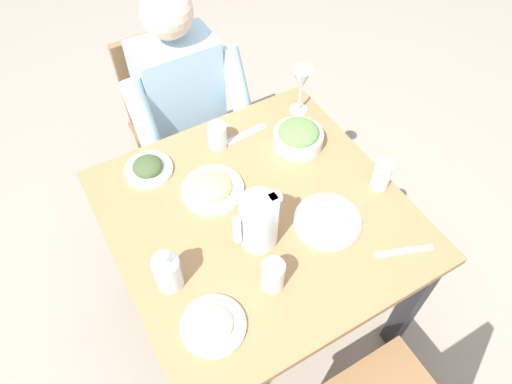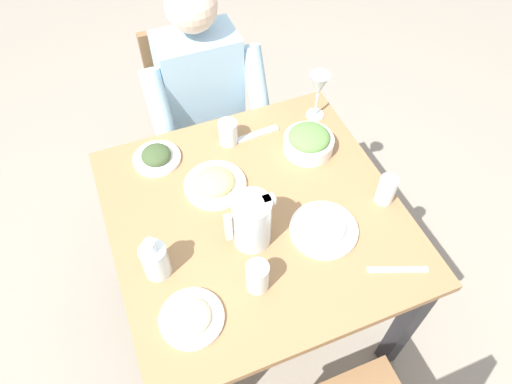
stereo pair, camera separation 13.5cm
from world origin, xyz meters
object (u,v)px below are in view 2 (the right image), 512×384
at_px(plate_yoghurt, 324,228).
at_px(plate_fries, 215,183).
at_px(water_pitcher, 251,221).
at_px(salad_bowl, 309,141).
at_px(water_glass_far_left, 386,190).
at_px(oil_carafe, 156,261).
at_px(diner_near, 209,114).
at_px(water_glass_near_right, 258,277).
at_px(plate_beans, 192,317).
at_px(wine_glass, 319,87).
at_px(dining_table, 256,231).
at_px(water_glass_center, 228,132).
at_px(plate_dolmas, 156,156).
at_px(chair_near, 198,110).

height_order(plate_yoghurt, plate_fries, same).
bearing_deg(water_pitcher, salad_bowl, -139.49).
relative_size(water_glass_far_left, oil_carafe, 0.65).
relative_size(diner_near, salad_bowl, 6.42).
bearing_deg(water_glass_near_right, diner_near, -97.86).
bearing_deg(water_pitcher, water_glass_near_right, 74.70).
relative_size(plate_beans, wine_glass, 0.94).
bearing_deg(salad_bowl, dining_table, 34.80).
bearing_deg(water_glass_far_left, water_glass_center, -48.71).
height_order(dining_table, diner_near, diner_near).
relative_size(plate_dolmas, oil_carafe, 1.04).
height_order(salad_bowl, water_glass_center, water_glass_center).
distance_m(plate_fries, oil_carafe, 0.36).
xyz_separation_m(dining_table, water_pitcher, (0.05, 0.09, 0.21)).
xyz_separation_m(water_glass_far_left, wine_glass, (0.03, -0.46, 0.09)).
xyz_separation_m(water_pitcher, wine_glass, (-0.44, -0.44, 0.05)).
bearing_deg(salad_bowl, water_glass_far_left, 114.09).
height_order(diner_near, water_glass_far_left, diner_near).
distance_m(plate_fries, water_glass_far_left, 0.57).
bearing_deg(plate_yoghurt, water_glass_center, -72.89).
relative_size(water_glass_far_left, water_glass_near_right, 0.99).
xyz_separation_m(salad_bowl, water_glass_far_left, (-0.14, 0.30, 0.01)).
distance_m(plate_yoghurt, water_glass_center, 0.51).
distance_m(dining_table, wine_glass, 0.58).
bearing_deg(wine_glass, water_pitcher, 44.97).
bearing_deg(water_glass_near_right, salad_bowl, -130.36).
relative_size(water_pitcher, water_glass_far_left, 1.77).
bearing_deg(chair_near, dining_table, 88.34).
distance_m(water_pitcher, water_glass_center, 0.44).
bearing_deg(water_glass_near_right, plate_beans, 8.04).
bearing_deg(water_pitcher, water_glass_far_left, 177.50).
bearing_deg(water_glass_center, oil_carafe, 48.75).
distance_m(diner_near, water_glass_center, 0.28).
bearing_deg(salad_bowl, diner_near, -56.28).
height_order(plate_dolmas, plate_fries, plate_dolmas).
bearing_deg(oil_carafe, wine_glass, -149.30).
distance_m(salad_bowl, oil_carafe, 0.70).
height_order(chair_near, plate_yoghurt, chair_near).
xyz_separation_m(plate_fries, water_glass_center, (-0.11, -0.18, 0.03)).
bearing_deg(water_pitcher, diner_near, -96.07).
xyz_separation_m(salad_bowl, oil_carafe, (0.64, 0.29, 0.01)).
xyz_separation_m(plate_dolmas, water_glass_center, (-0.27, 0.01, 0.03)).
relative_size(chair_near, plate_beans, 4.78).
height_order(salad_bowl, plate_yoghurt, salad_bowl).
distance_m(diner_near, salad_bowl, 0.48).
bearing_deg(plate_beans, oil_carafe, -75.22).
bearing_deg(water_glass_far_left, plate_dolmas, -34.50).
bearing_deg(salad_bowl, wine_glass, -124.45).
height_order(water_pitcher, plate_beans, water_pitcher).
height_order(chair_near, water_glass_near_right, chair_near).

